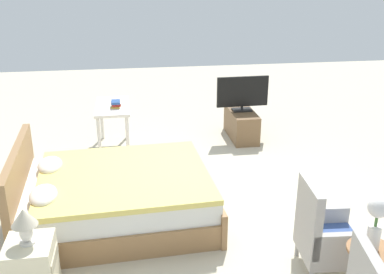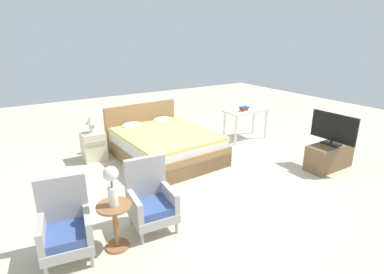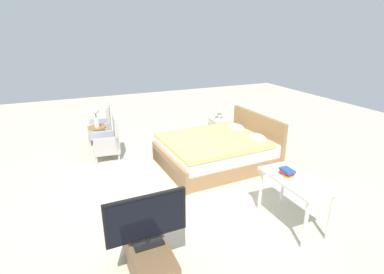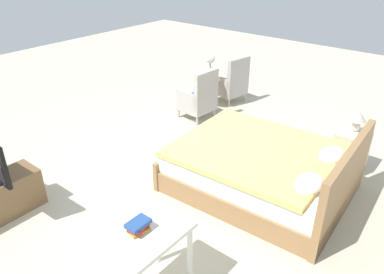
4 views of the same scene
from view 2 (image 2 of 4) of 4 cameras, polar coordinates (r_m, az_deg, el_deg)
name	(u,v)px [view 2 (image 2 of 4)]	position (r m, az deg, el deg)	size (l,w,h in m)	color
ground_plane	(200,172)	(5.56, 1.51, -6.72)	(16.00, 16.00, 0.00)	beige
bed	(164,144)	(6.12, -5.40, -1.35)	(1.80, 2.22, 0.96)	#997047
armchair_by_window_left	(66,227)	(3.75, -22.92, -15.52)	(0.62, 0.62, 0.92)	#ADA8A3
armchair_by_window_right	(151,201)	(3.97, -7.85, -11.97)	(0.58, 0.58, 0.92)	#ADA8A3
side_table	(115,221)	(3.70, -14.41, -15.23)	(0.40, 0.40, 0.57)	#936038
flower_vase	(111,182)	(3.45, -15.09, -8.24)	(0.17, 0.17, 0.48)	silver
nightstand	(94,146)	(6.34, -18.21, -1.64)	(0.44, 0.41, 0.57)	beige
table_lamp	(91,122)	(6.19, -18.67, 2.70)	(0.22, 0.22, 0.33)	silver
tv_stand	(329,156)	(6.20, 24.64, -3.36)	(0.96, 0.40, 0.48)	brown
tv_flatscreen	(333,129)	(6.03, 25.35, 1.45)	(0.21, 0.87, 0.59)	black
vanity_desk	(246,114)	(7.26, 10.22, 4.32)	(1.04, 0.52, 0.73)	silver
book_stack	(244,109)	(7.10, 9.87, 5.35)	(0.20, 0.16, 0.10)	#B79333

